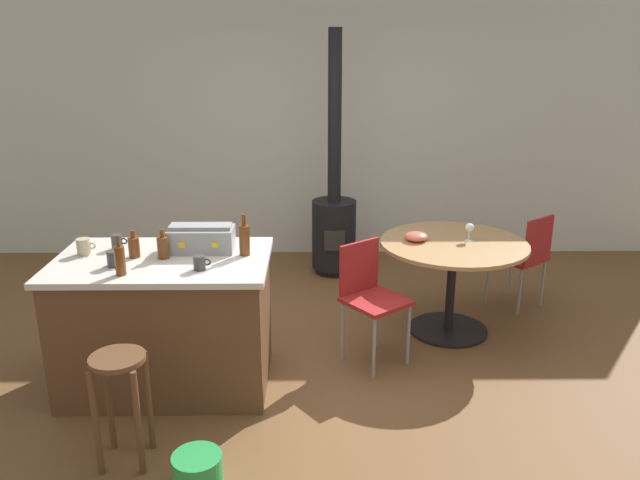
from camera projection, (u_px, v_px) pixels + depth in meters
name	position (u px, v px, depth m)	size (l,w,h in m)	color
ground_plane	(330.00, 373.00, 4.47)	(8.80, 8.80, 0.00)	brown
back_wall	(324.00, 130.00, 6.63)	(8.00, 0.10, 2.70)	beige
kitchen_island	(167.00, 322.00, 4.23)	(1.40, 0.90, 0.91)	brown
wooden_stool	(120.00, 388.00, 3.42)	(0.30, 0.30, 0.66)	brown
dining_table	(453.00, 263.00, 4.94)	(1.15, 1.15, 0.76)	black
folding_chair_near	(525.00, 254.00, 5.43)	(0.56, 0.56, 0.85)	maroon
folding_chair_far	(370.00, 292.00, 4.53)	(0.56, 0.56, 0.88)	maroon
wood_stove	(334.00, 218.00, 6.24)	(0.44, 0.45, 2.38)	black
toolbox	(201.00, 238.00, 4.20)	(0.43, 0.24, 0.18)	gray
bottle_0	(244.00, 239.00, 4.11)	(0.07, 0.07, 0.28)	#603314
bottle_1	(120.00, 260.00, 3.77)	(0.06, 0.06, 0.25)	#603314
bottle_2	(163.00, 247.00, 4.06)	(0.07, 0.07, 0.20)	#603314
bottle_3	(134.00, 247.00, 4.09)	(0.07, 0.07, 0.18)	#603314
cup_0	(84.00, 247.00, 4.14)	(0.13, 0.09, 0.11)	tan
cup_1	(200.00, 263.00, 3.87)	(0.11, 0.07, 0.09)	#383838
cup_2	(117.00, 242.00, 4.25)	(0.11, 0.07, 0.10)	#383838
cup_3	(114.00, 259.00, 3.92)	(0.11, 0.08, 0.10)	#383838
wine_glass	(470.00, 228.00, 4.88)	(0.07, 0.07, 0.14)	silver
serving_bowl	(416.00, 236.00, 4.91)	(0.18, 0.18, 0.07)	#DB6651
plastic_bucket	(198.00, 472.00, 3.31)	(0.27, 0.27, 0.20)	green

